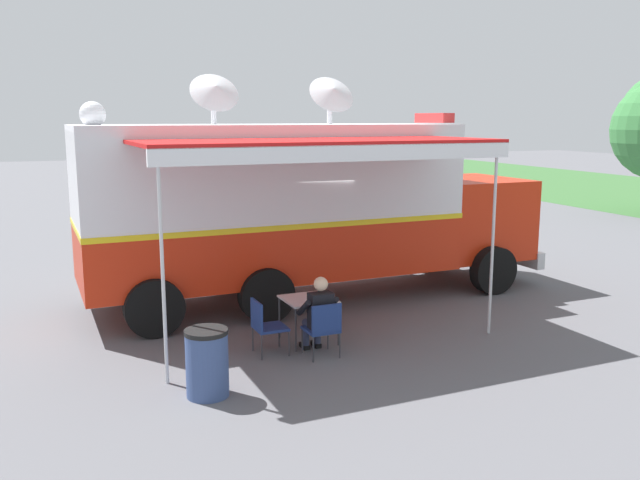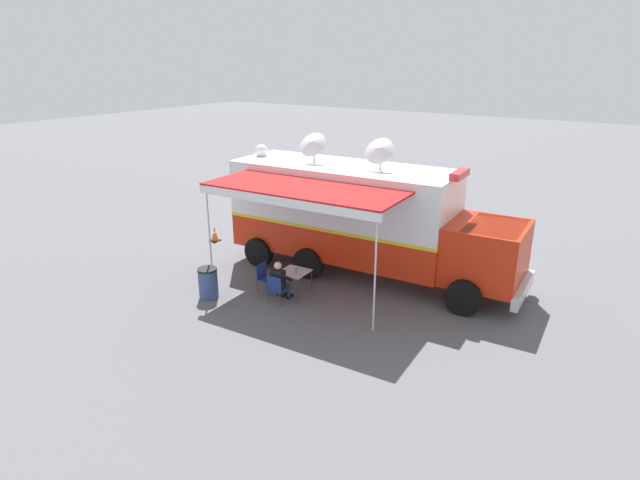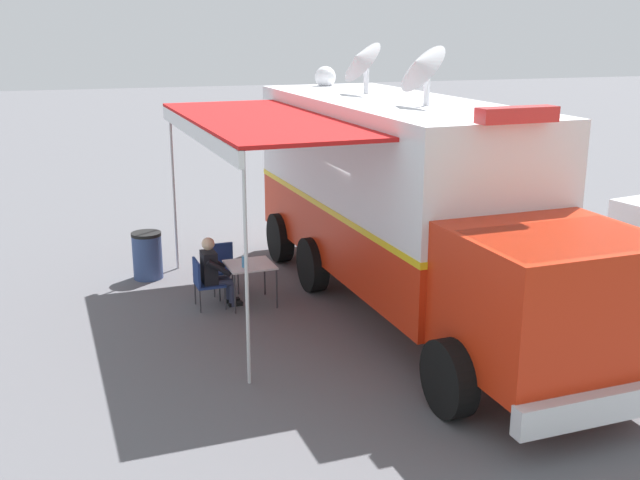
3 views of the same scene
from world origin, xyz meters
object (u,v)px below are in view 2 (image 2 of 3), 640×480
(seated_responder, at_px, (280,280))
(folding_chair_at_table, at_px, (277,287))
(trash_bin, at_px, (208,283))
(traffic_cone, at_px, (215,234))
(command_truck, at_px, (363,216))
(water_bottle, at_px, (296,271))
(car_behind_truck, at_px, (417,191))
(folding_table, at_px, (294,273))
(folding_chair_beside_table, at_px, (265,276))

(seated_responder, bearing_deg, folding_chair_at_table, 2.56)
(trash_bin, distance_m, traffic_cone, 5.06)
(traffic_cone, bearing_deg, seated_responder, 62.23)
(command_truck, relative_size, water_bottle, 42.81)
(seated_responder, bearing_deg, traffic_cone, -117.77)
(car_behind_truck, bearing_deg, seated_responder, 2.73)
(seated_responder, relative_size, traffic_cone, 2.16)
(command_truck, relative_size, folding_table, 11.49)
(water_bottle, xyz_separation_m, traffic_cone, (-2.33, -5.53, -0.55))
(command_truck, bearing_deg, traffic_cone, -87.00)
(water_bottle, bearing_deg, seated_responder, -24.06)
(command_truck, height_order, folding_chair_beside_table, command_truck)
(command_truck, bearing_deg, folding_chair_beside_table, -31.39)
(folding_table, xyz_separation_m, traffic_cone, (-2.19, -5.38, -0.39))
(traffic_cone, height_order, car_behind_truck, car_behind_truck)
(seated_responder, bearing_deg, folding_table, 174.44)
(car_behind_truck, bearing_deg, command_truck, 10.53)
(traffic_cone, distance_m, car_behind_truck, 9.61)
(folding_chair_beside_table, bearing_deg, water_bottle, 101.48)
(folding_chair_beside_table, distance_m, car_behind_truck, 10.85)
(water_bottle, xyz_separation_m, folding_chair_beside_table, (0.20, -1.00, -0.32))
(water_bottle, distance_m, trash_bin, 2.61)
(folding_table, bearing_deg, trash_bin, -51.81)
(folding_chair_beside_table, bearing_deg, trash_bin, -42.94)
(command_truck, bearing_deg, folding_table, -19.55)
(trash_bin, relative_size, car_behind_truck, 0.20)
(command_truck, relative_size, traffic_cone, 16.53)
(water_bottle, relative_size, car_behind_truck, 0.05)
(command_truck, relative_size, trash_bin, 10.54)
(trash_bin, bearing_deg, folding_chair_beside_table, 137.06)
(command_truck, height_order, traffic_cone, command_truck)
(water_bottle, height_order, traffic_cone, water_bottle)
(traffic_cone, bearing_deg, folding_chair_beside_table, 60.82)
(water_bottle, xyz_separation_m, trash_bin, (1.43, -2.15, -0.38))
(seated_responder, height_order, trash_bin, seated_responder)
(folding_table, distance_m, traffic_cone, 5.82)
(folding_table, distance_m, folding_chair_at_table, 0.82)
(trash_bin, bearing_deg, seated_responder, 116.34)
(folding_chair_beside_table, distance_m, trash_bin, 1.68)
(folding_chair_beside_table, relative_size, car_behind_truck, 0.20)
(command_truck, bearing_deg, folding_chair_at_table, -15.91)
(water_bottle, distance_m, folding_chair_beside_table, 1.07)
(water_bottle, distance_m, traffic_cone, 6.03)
(command_truck, height_order, seated_responder, command_truck)
(folding_table, distance_m, trash_bin, 2.55)
(folding_table, distance_m, water_bottle, 0.26)
(command_truck, distance_m, water_bottle, 2.97)
(folding_chair_beside_table, xyz_separation_m, car_behind_truck, (-10.84, 0.26, 0.37))
(trash_bin, xyz_separation_m, traffic_cone, (-3.76, -3.39, -0.18))
(water_bottle, bearing_deg, car_behind_truck, -176.01)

